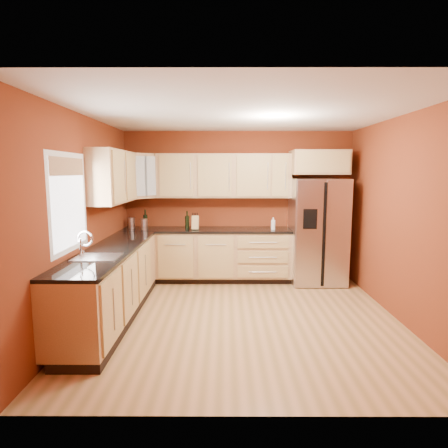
{
  "coord_description": "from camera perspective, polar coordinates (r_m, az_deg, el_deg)",
  "views": [
    {
      "loc": [
        -0.23,
        -4.68,
        1.89
      ],
      "look_at": [
        -0.24,
        0.9,
        1.11
      ],
      "focal_mm": 30.0,
      "sensor_mm": 36.0,
      "label": 1
    }
  ],
  "objects": [
    {
      "name": "base_cabinets_left",
      "position": [
        5.12,
        -16.77,
        -8.88
      ],
      "size": [
        0.6,
        2.8,
        0.88
      ],
      "primitive_type": "cube",
      "color": "#9F7F4D",
      "rests_on": "floor"
    },
    {
      "name": "over_fridge_cabinet",
      "position": [
        6.58,
        14.23,
        9.08
      ],
      "size": [
        0.92,
        0.6,
        0.4
      ],
      "primitive_type": "cube",
      "color": "#9F7F4D",
      "rests_on": "wall_back"
    },
    {
      "name": "soap_dispenser",
      "position": [
        6.41,
        7.5,
        0.08
      ],
      "size": [
        0.07,
        0.07,
        0.21
      ],
      "primitive_type": "cylinder",
      "rotation": [
        0.0,
        0.0,
        -0.07
      ],
      "color": "white",
      "rests_on": "countertop_back"
    },
    {
      "name": "ceiling",
      "position": [
        4.74,
        3.04,
        16.53
      ],
      "size": [
        4.0,
        4.0,
        0.0
      ],
      "primitive_type": "plane",
      "color": "silver",
      "rests_on": "wall_back"
    },
    {
      "name": "base_cabinets_back",
      "position": [
        6.55,
        -2.67,
        -4.87
      ],
      "size": [
        2.9,
        0.6,
        0.88
      ],
      "primitive_type": "cube",
      "color": "#9F7F4D",
      "rests_on": "floor"
    },
    {
      "name": "wall_left",
      "position": [
        5.04,
        -20.43,
        0.7
      ],
      "size": [
        0.04,
        4.0,
        2.6
      ],
      "primitive_type": "cube",
      "color": "maroon",
      "rests_on": "floor"
    },
    {
      "name": "wall_back",
      "position": [
        6.71,
        2.11,
        2.88
      ],
      "size": [
        4.0,
        0.04,
        2.6
      ],
      "primitive_type": "cube",
      "color": "maroon",
      "rests_on": "floor"
    },
    {
      "name": "canister_left",
      "position": [
        6.51,
        -12.05,
        -0.01
      ],
      "size": [
        0.14,
        0.14,
        0.18
      ],
      "primitive_type": "cylinder",
      "rotation": [
        0.0,
        0.0,
        -0.33
      ],
      "color": "silver",
      "rests_on": "countertop_back"
    },
    {
      "name": "corner_upper_cabinet",
      "position": [
        6.51,
        -12.73,
        7.16
      ],
      "size": [
        0.67,
        0.67,
        0.75
      ],
      "primitive_type": "cube",
      "rotation": [
        0.0,
        0.0,
        0.79
      ],
      "color": "#9F7F4D",
      "rests_on": "wall_back"
    },
    {
      "name": "floor",
      "position": [
        5.05,
        2.82,
        -14.05
      ],
      "size": [
        4.0,
        4.0,
        0.0
      ],
      "primitive_type": "plane",
      "color": "olive",
      "rests_on": "ground"
    },
    {
      "name": "upper_cabinets_left",
      "position": [
        5.64,
        -16.52,
        6.94
      ],
      "size": [
        0.33,
        1.35,
        0.75
      ],
      "primitive_type": "cube",
      "color": "#9F7F4D",
      "rests_on": "wall_left"
    },
    {
      "name": "sink_faucet",
      "position": [
        4.51,
        -18.81,
        -2.99
      ],
      "size": [
        0.5,
        0.42,
        0.3
      ],
      "primitive_type": null,
      "color": "silver",
      "rests_on": "countertop_left"
    },
    {
      "name": "upper_cabinets_back",
      "position": [
        6.52,
        -0.03,
        7.35
      ],
      "size": [
        2.3,
        0.33,
        0.75
      ],
      "primitive_type": "cube",
      "color": "#9F7F4D",
      "rests_on": "wall_back"
    },
    {
      "name": "wine_bottle_b",
      "position": [
        6.59,
        -11.89,
        0.75
      ],
      "size": [
        0.08,
        0.08,
        0.33
      ],
      "primitive_type": null,
      "rotation": [
        0.0,
        0.0,
        -0.03
      ],
      "color": "black",
      "rests_on": "countertop_back"
    },
    {
      "name": "wall_right",
      "position": [
        5.22,
        25.44,
        0.66
      ],
      "size": [
        0.04,
        4.0,
        2.6
      ],
      "primitive_type": "cube",
      "color": "maroon",
      "rests_on": "floor"
    },
    {
      "name": "window",
      "position": [
        4.55,
        -22.54,
        3.03
      ],
      "size": [
        0.03,
        0.9,
        1.0
      ],
      "primitive_type": "cube",
      "color": "white",
      "rests_on": "wall_left"
    },
    {
      "name": "canister_right",
      "position": [
        6.67,
        -13.9,
        0.15
      ],
      "size": [
        0.13,
        0.13,
        0.19
      ],
      "primitive_type": "cylinder",
      "rotation": [
        0.0,
        0.0,
        -0.11
      ],
      "color": "silver",
      "rests_on": "countertop_back"
    },
    {
      "name": "refrigerator",
      "position": [
        6.58,
        14.04,
        -1.06
      ],
      "size": [
        0.9,
        0.75,
        1.78
      ],
      "primitive_type": "cube",
      "color": "silver",
      "rests_on": "floor"
    },
    {
      "name": "countertop_back",
      "position": [
        6.46,
        -2.7,
        -0.91
      ],
      "size": [
        2.9,
        0.62,
        0.04
      ],
      "primitive_type": "cube",
      "color": "black",
      "rests_on": "base_cabinets_back"
    },
    {
      "name": "knife_block",
      "position": [
        6.37,
        -4.39,
        0.2
      ],
      "size": [
        0.12,
        0.11,
        0.23
      ],
      "primitive_type": "cube",
      "rotation": [
        0.0,
        0.0,
        -0.01
      ],
      "color": "tan",
      "rests_on": "countertop_back"
    },
    {
      "name": "wall_front",
      "position": [
        2.75,
        4.9,
        -4.48
      ],
      "size": [
        4.0,
        0.04,
        2.6
      ],
      "primitive_type": "cube",
      "color": "maroon",
      "rests_on": "floor"
    },
    {
      "name": "countertop_left",
      "position": [
        5.0,
        -16.87,
        -3.84
      ],
      "size": [
        0.62,
        2.8,
        0.04
      ],
      "primitive_type": "cube",
      "color": "black",
      "rests_on": "base_cabinets_left"
    },
    {
      "name": "wine_bottle_a",
      "position": [
        6.42,
        -5.64,
        0.6
      ],
      "size": [
        0.08,
        0.08,
        0.31
      ],
      "primitive_type": null,
      "rotation": [
        0.0,
        0.0,
        -0.19
      ],
      "color": "black",
      "rests_on": "countertop_back"
    }
  ]
}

